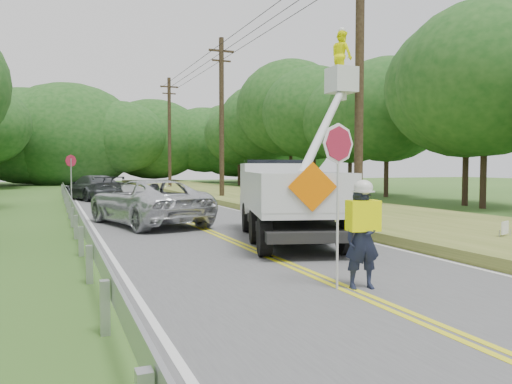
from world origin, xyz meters
name	(u,v)px	position (x,y,z in m)	size (l,w,h in m)	color
ground	(417,320)	(0.00, 0.00, 0.00)	(140.00, 140.00, 0.00)	#366022
road	(181,220)	(0.00, 14.00, 0.01)	(7.20, 96.00, 0.03)	#505053
guardrail	(73,207)	(-4.02, 14.91, 0.55)	(0.18, 48.00, 0.77)	#A5A7AD
utility_poles	(266,102)	(5.00, 17.02, 5.27)	(1.60, 43.30, 10.00)	black
tall_grass_verge	(335,210)	(7.10, 14.00, 0.15)	(7.00, 96.00, 0.30)	#526526
treeline_right	(354,107)	(15.79, 25.83, 6.48)	(10.74, 54.31, 12.02)	#332319
treeline_horizon	(98,137)	(0.27, 56.26, 5.50)	(56.60, 15.44, 12.37)	#174616
flagger	(362,230)	(0.26, 1.75, 1.04)	(1.13, 0.52, 2.86)	#191E33
bucket_truck	(288,186)	(1.99, 8.33, 1.52)	(5.16, 7.05, 6.60)	black
suv_silver	(147,202)	(-1.54, 12.73, 0.84)	(2.73, 5.92, 1.65)	silver
suv_darkgrey	(93,187)	(-2.43, 27.21, 0.80)	(2.18, 5.37, 1.56)	#3E4246
stop_sign_permanent	(71,174)	(-3.94, 18.89, 1.78)	(0.50, 0.31, 2.67)	#A5A7AD
yard_sign	(505,229)	(6.31, 4.11, 0.50)	(0.45, 0.22, 0.69)	white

